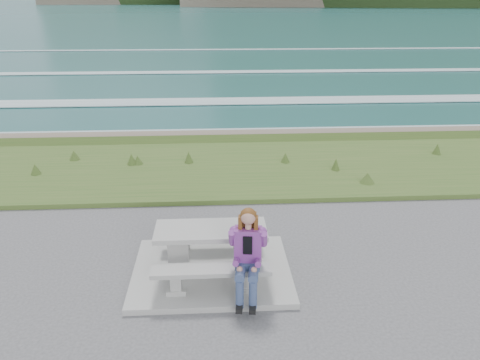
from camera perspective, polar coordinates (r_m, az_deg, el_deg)
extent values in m
cube|color=#A4A49F|center=(7.98, -3.46, -11.01)|extent=(2.60, 2.10, 0.10)
cube|color=#A4A49F|center=(7.95, -7.44, -10.51)|extent=(0.62, 0.12, 0.08)
cube|color=#A4A49F|center=(7.80, -7.54, -8.68)|extent=(0.34, 0.09, 0.51)
cube|color=#A4A49F|center=(7.66, -7.65, -6.77)|extent=(0.62, 0.12, 0.08)
cube|color=#A4A49F|center=(7.94, 0.49, -10.36)|extent=(0.62, 0.12, 0.08)
cube|color=#A4A49F|center=(7.79, 0.49, -8.51)|extent=(0.34, 0.09, 0.51)
cube|color=#A4A49F|center=(7.65, 0.50, -6.60)|extent=(0.62, 0.12, 0.08)
cube|color=#A4A49F|center=(7.59, -3.59, -6.17)|extent=(1.80, 0.75, 0.08)
cube|color=#A4A49F|center=(7.37, -7.78, -13.40)|extent=(0.30, 0.12, 0.08)
cube|color=#A4A49F|center=(7.28, -7.84, -12.43)|extent=(0.17, 0.09, 0.22)
cube|color=#A4A49F|center=(7.20, -7.90, -11.44)|extent=(0.30, 0.12, 0.08)
cube|color=#A4A49F|center=(7.36, 0.86, -13.23)|extent=(0.30, 0.12, 0.08)
cube|color=#A4A49F|center=(7.27, 0.87, -12.26)|extent=(0.17, 0.09, 0.22)
cube|color=#A4A49F|center=(7.19, 0.88, -11.27)|extent=(0.30, 0.12, 0.08)
cube|color=#A4A49F|center=(7.14, -3.53, -10.88)|extent=(1.80, 0.35, 0.07)
cube|color=#A4A49F|center=(8.55, -7.14, -8.03)|extent=(0.30, 0.12, 0.08)
cube|color=#A4A49F|center=(8.48, -7.19, -7.15)|extent=(0.17, 0.09, 0.22)
cube|color=#A4A49F|center=(8.41, -7.24, -6.25)|extent=(0.30, 0.12, 0.08)
cube|color=#A4A49F|center=(8.54, 0.17, -7.88)|extent=(0.30, 0.12, 0.08)
cube|color=#A4A49F|center=(8.47, 0.17, -7.00)|extent=(0.17, 0.09, 0.22)
cube|color=#A4A49F|center=(8.40, 0.17, -6.10)|extent=(0.30, 0.12, 0.08)
cube|color=#A4A49F|center=(8.35, -3.55, -5.73)|extent=(1.80, 0.35, 0.07)
cube|color=#385B22|center=(12.50, -3.52, 1.20)|extent=(160.00, 4.50, 0.22)
cube|color=brown|center=(15.26, -3.54, 4.98)|extent=(160.00, 0.80, 2.20)
plane|color=#205B5C|center=(436.77, -3.62, 20.68)|extent=(1600.00, 1600.00, 0.00)
cube|color=white|center=(21.60, -3.46, 5.15)|extent=(220.00, 3.00, 0.06)
cube|color=white|center=(29.36, -3.50, 9.55)|extent=(220.00, 2.00, 0.06)
cube|color=white|center=(41.18, -3.54, 13.01)|extent=(220.00, 1.40, 0.06)
cube|color=white|center=(59.04, -3.57, 15.58)|extent=(220.00, 1.00, 0.06)
cube|color=navy|center=(7.05, 0.86, -12.58)|extent=(0.45, 0.73, 0.57)
cube|color=#843795|center=(6.96, 0.99, -7.82)|extent=(0.43, 0.28, 0.52)
sphere|color=tan|center=(6.73, 1.01, -4.55)|extent=(0.22, 0.22, 0.22)
sphere|color=#5C3415|center=(6.75, 1.02, -4.39)|extent=(0.24, 0.24, 0.24)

